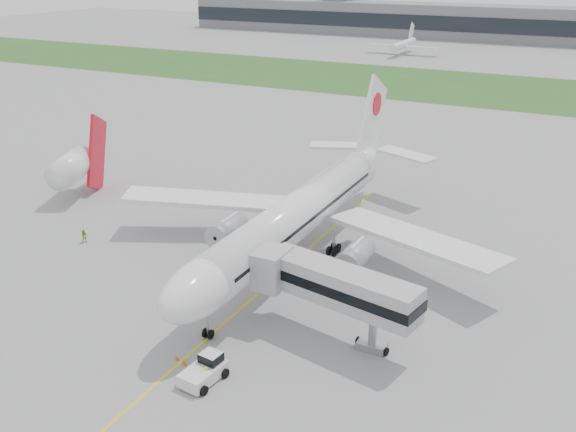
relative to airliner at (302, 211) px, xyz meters
The scene contains 14 objects.
ground 7.47m from the airliner, 90.00° to the right, with size 600.00×600.00×0.00m, color gray.
apron_markings 11.38m from the airliner, 90.00° to the right, with size 70.00×70.00×0.04m, color yellow, non-canonical shape.
grass_strip 115.27m from the airliner, 90.00° to the left, with size 600.00×50.00×0.02m, color #26531F.
terminal_building 225.01m from the airliner, 90.00° to the left, with size 320.00×22.30×14.00m.
control_tower 244.38m from the airliner, 111.62° to the left, with size 12.00×12.00×56.00m, color gray, non-canonical shape.
airliner is the anchor object (origin of this frame).
pushback_tug 25.87m from the airliner, 82.58° to the right, with size 3.17×4.34×2.10m.
jet_bridge 17.73m from the airliner, 56.03° to the right, with size 16.34×6.28×7.45m.
safety_cone_left 24.69m from the airliner, 91.19° to the right, with size 0.37×0.37×0.51m, color #FD560D.
safety_cone_right 25.00m from the airliner, 88.83° to the right, with size 0.42×0.42×0.58m, color #FD560D.
ground_crew_near 26.28m from the airliner, 81.95° to the right, with size 0.56×0.37×1.55m, color yellow.
ground_crew_far 27.32m from the airliner, 160.82° to the right, with size 0.85×0.66×1.74m, color #87C320.
neighbor_aircraft 38.09m from the airliner, behind, with size 7.17×14.80×12.01m.
distant_aircraft_left 172.38m from the airliner, 103.55° to the left, with size 26.44×23.33×10.11m, color white, non-canonical shape.
Camera 1 is at (29.54, -56.94, 32.74)m, focal length 40.00 mm.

